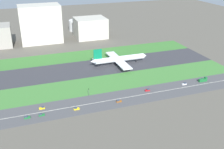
{
  "coord_description": "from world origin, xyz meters",
  "views": [
    {
      "loc": [
        -64.79,
        -258.65,
        109.19
      ],
      "look_at": [
        14.76,
        -36.5,
        6.0
      ],
      "focal_mm": 43.78,
      "sensor_mm": 36.0,
      "label": 1
    }
  ],
  "objects_px": {
    "fuel_tank_centre": "(100,24)",
    "car_4": "(76,109)",
    "car_2": "(184,84)",
    "office_tower": "(90,28)",
    "hangar_building": "(41,24)",
    "truck_0": "(203,80)",
    "car_3": "(148,90)",
    "traffic_light": "(89,92)",
    "car_5": "(42,108)",
    "fuel_tank_west": "(77,25)",
    "airliner": "(118,59)",
    "car_6": "(27,117)",
    "car_1": "(41,115)",
    "car_0": "(119,101)"
  },
  "relations": [
    {
      "from": "car_1",
      "to": "fuel_tank_centre",
      "type": "height_order",
      "value": "fuel_tank_centre"
    },
    {
      "from": "car_3",
      "to": "fuel_tank_west",
      "type": "height_order",
      "value": "fuel_tank_west"
    },
    {
      "from": "fuel_tank_centre",
      "to": "car_4",
      "type": "bearing_deg",
      "value": -111.66
    },
    {
      "from": "truck_0",
      "to": "fuel_tank_centre",
      "type": "bearing_deg",
      "value": 97.49
    },
    {
      "from": "fuel_tank_centre",
      "to": "fuel_tank_west",
      "type": "bearing_deg",
      "value": 180.0
    },
    {
      "from": "car_3",
      "to": "office_tower",
      "type": "distance_m",
      "value": 182.47
    },
    {
      "from": "car_1",
      "to": "car_3",
      "type": "relative_size",
      "value": 1.0
    },
    {
      "from": "fuel_tank_west",
      "to": "fuel_tank_centre",
      "type": "relative_size",
      "value": 1.27
    },
    {
      "from": "hangar_building",
      "to": "office_tower",
      "type": "relative_size",
      "value": 1.24
    },
    {
      "from": "hangar_building",
      "to": "fuel_tank_centre",
      "type": "height_order",
      "value": "hangar_building"
    },
    {
      "from": "car_3",
      "to": "car_2",
      "type": "bearing_deg",
      "value": 0.0
    },
    {
      "from": "traffic_light",
      "to": "truck_0",
      "type": "bearing_deg",
      "value": -4.19
    },
    {
      "from": "car_6",
      "to": "fuel_tank_west",
      "type": "height_order",
      "value": "fuel_tank_west"
    },
    {
      "from": "traffic_light",
      "to": "car_1",
      "type": "bearing_deg",
      "value": -156.48
    },
    {
      "from": "airliner",
      "to": "fuel_tank_centre",
      "type": "relative_size",
      "value": 3.3
    },
    {
      "from": "airliner",
      "to": "car_0",
      "type": "bearing_deg",
      "value": -110.78
    },
    {
      "from": "car_1",
      "to": "car_5",
      "type": "bearing_deg",
      "value": -100.34
    },
    {
      "from": "car_1",
      "to": "fuel_tank_west",
      "type": "height_order",
      "value": "fuel_tank_west"
    },
    {
      "from": "car_2",
      "to": "fuel_tank_centre",
      "type": "xyz_separation_m",
      "value": [
        -9.49,
        227.0,
        6.9
      ]
    },
    {
      "from": "car_3",
      "to": "fuel_tank_west",
      "type": "distance_m",
      "value": 227.36
    },
    {
      "from": "car_3",
      "to": "car_6",
      "type": "height_order",
      "value": "same"
    },
    {
      "from": "car_3",
      "to": "truck_0",
      "type": "relative_size",
      "value": 0.52
    },
    {
      "from": "airliner",
      "to": "car_6",
      "type": "bearing_deg",
      "value": -142.4
    },
    {
      "from": "car_2",
      "to": "office_tower",
      "type": "xyz_separation_m",
      "value": [
        -38.5,
        182.0,
        13.13
      ]
    },
    {
      "from": "car_6",
      "to": "hangar_building",
      "type": "relative_size",
      "value": 0.08
    },
    {
      "from": "truck_0",
      "to": "office_tower",
      "type": "relative_size",
      "value": 0.19
    },
    {
      "from": "car_5",
      "to": "office_tower",
      "type": "relative_size",
      "value": 0.1
    },
    {
      "from": "fuel_tank_west",
      "to": "truck_0",
      "type": "bearing_deg",
      "value": -73.25
    },
    {
      "from": "car_3",
      "to": "car_6",
      "type": "xyz_separation_m",
      "value": [
        -102.67,
        -10.0,
        0.0
      ]
    },
    {
      "from": "truck_0",
      "to": "fuel_tank_west",
      "type": "height_order",
      "value": "fuel_tank_west"
    },
    {
      "from": "car_4",
      "to": "office_tower",
      "type": "relative_size",
      "value": 0.1
    },
    {
      "from": "car_1",
      "to": "truck_0",
      "type": "height_order",
      "value": "truck_0"
    },
    {
      "from": "airliner",
      "to": "fuel_tank_west",
      "type": "bearing_deg",
      "value": 93.23
    },
    {
      "from": "car_2",
      "to": "hangar_building",
      "type": "relative_size",
      "value": 0.08
    },
    {
      "from": "car_2",
      "to": "car_1",
      "type": "bearing_deg",
      "value": -175.6
    },
    {
      "from": "car_5",
      "to": "fuel_tank_centre",
      "type": "xyz_separation_m",
      "value": [
        118.7,
        227.0,
        6.9
      ]
    },
    {
      "from": "car_4",
      "to": "traffic_light",
      "type": "relative_size",
      "value": 0.61
    },
    {
      "from": "traffic_light",
      "to": "office_tower",
      "type": "xyz_separation_m",
      "value": [
        50.18,
        174.01,
        9.76
      ]
    },
    {
      "from": "car_2",
      "to": "car_3",
      "type": "distance_m",
      "value": 37.63
    },
    {
      "from": "fuel_tank_centre",
      "to": "office_tower",
      "type": "bearing_deg",
      "value": -122.81
    },
    {
      "from": "car_4",
      "to": "car_3",
      "type": "distance_m",
      "value": 66.75
    },
    {
      "from": "car_1",
      "to": "office_tower",
      "type": "relative_size",
      "value": 0.1
    },
    {
      "from": "fuel_tank_west",
      "to": "traffic_light",
      "type": "bearing_deg",
      "value": -100.52
    },
    {
      "from": "fuel_tank_west",
      "to": "car_2",
      "type": "bearing_deg",
      "value": -78.06
    },
    {
      "from": "car_5",
      "to": "office_tower",
      "type": "xyz_separation_m",
      "value": [
        89.7,
        182.0,
        13.13
      ]
    },
    {
      "from": "car_4",
      "to": "car_5",
      "type": "distance_m",
      "value": 26.52
    },
    {
      "from": "car_4",
      "to": "car_2",
      "type": "bearing_deg",
      "value": -174.49
    },
    {
      "from": "car_4",
      "to": "fuel_tank_west",
      "type": "bearing_deg",
      "value": -103.21
    },
    {
      "from": "car_4",
      "to": "car_0",
      "type": "relative_size",
      "value": 1.0
    },
    {
      "from": "traffic_light",
      "to": "airliner",
      "type": "bearing_deg",
      "value": 50.39
    }
  ]
}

